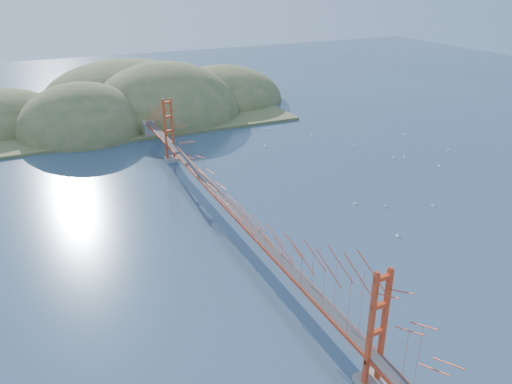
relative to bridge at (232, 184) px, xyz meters
name	(u,v)px	position (x,y,z in m)	size (l,w,h in m)	color
ground	(234,232)	(0.00, -0.18, -7.01)	(320.00, 320.00, 0.00)	#314962
bridge	(232,184)	(0.00, 0.00, 0.00)	(2.20, 94.40, 12.00)	gray
far_headlands	(136,111)	(2.21, 68.33, -7.01)	(84.00, 58.00, 25.00)	olive
sailboat_17	(404,134)	(49.52, 24.06, -6.86)	(0.59, 0.47, 0.69)	white
sailboat_16	(355,203)	(19.95, 0.15, -6.86)	(0.57, 0.57, 0.64)	white
sailboat_3	(265,146)	(19.24, 29.77, -6.85)	(0.68, 0.68, 0.71)	white
sailboat_0	(397,235)	(19.28, -10.37, -6.86)	(0.55, 0.57, 0.64)	white
sailboat_9	(393,157)	(38.29, 13.77, -6.87)	(0.57, 0.57, 0.59)	white
sailboat_1	(385,205)	(23.66, -2.38, -6.86)	(0.61, 0.61, 0.64)	white
sailboat_15	(311,135)	(31.35, 32.14, -6.86)	(0.60, 0.60, 0.67)	white
sailboat_12	(269,129)	(25.29, 39.99, -6.86)	(0.64, 0.64, 0.69)	white
sailboat_11	(448,150)	(50.57, 12.47, -6.87)	(0.53, 0.53, 0.57)	white
sailboat_4	(439,166)	(42.77, 6.69, -6.86)	(0.62, 0.62, 0.66)	white
sailboat_5	(433,205)	(30.09, -5.33, -6.87)	(0.48, 0.55, 0.63)	white
sailboat_8	(404,157)	(40.15, 12.90, -6.85)	(0.67, 0.67, 0.74)	white
sailboat_7	(354,146)	(35.44, 22.31, -6.86)	(0.61, 0.54, 0.69)	white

